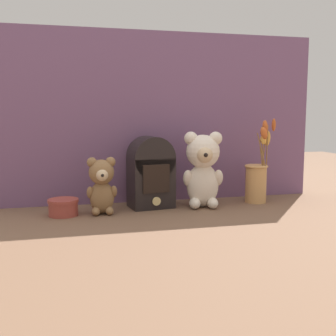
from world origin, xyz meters
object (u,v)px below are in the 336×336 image
Objects in this scene: vintage_radio at (151,171)px; teddy_bear_medium at (102,184)px; teddy_bear_large at (203,168)px; flower_vase at (257,178)px; decorative_tin_tall at (63,207)px.

teddy_bear_medium is at bearing -161.19° from vintage_radio.
flower_vase reaches higher than teddy_bear_large.
vintage_radio is (0.19, 0.07, 0.03)m from teddy_bear_medium.
vintage_radio is at bearing 18.81° from teddy_bear_medium.
vintage_radio reaches higher than teddy_bear_medium.
vintage_radio is at bearing 177.68° from flower_vase.
teddy_bear_large is 2.69× the size of decorative_tin_tall.
vintage_radio is 0.35m from decorative_tin_tall.
teddy_bear_large is at bearing -173.91° from flower_vase.
teddy_bear_medium is 0.62m from flower_vase.
teddy_bear_medium is 0.20m from vintage_radio.
flower_vase is at bearing 6.09° from teddy_bear_large.
flower_vase is 0.43m from vintage_radio.
decorative_tin_tall is (-0.33, -0.06, -0.11)m from vintage_radio.
vintage_radio is at bearing 10.26° from decorative_tin_tall.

